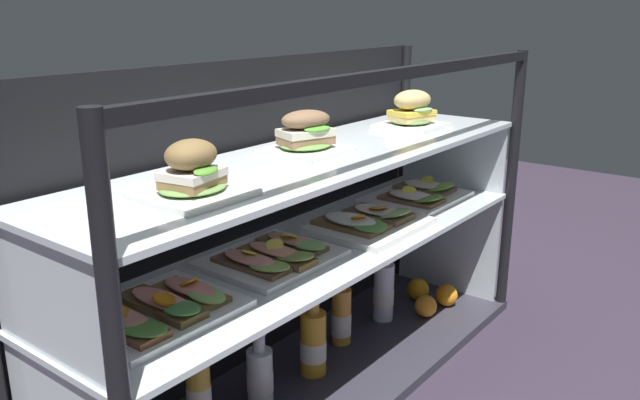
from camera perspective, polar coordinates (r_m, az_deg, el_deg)
The scene contains 22 objects.
ground_plane at distance 1.87m, azimuth 0.00°, elevation -16.26°, with size 6.00×6.00×0.02m, color #312837.
case_base_deck at distance 1.86m, azimuth 0.00°, elevation -15.60°, with size 1.55×0.45×0.03m, color #33313C.
case_frame at distance 1.73m, azimuth -3.38°, elevation -0.99°, with size 1.55×0.45×0.88m.
riser_lower_tier at distance 1.76m, azimuth 0.00°, elevation -10.03°, with size 1.48×0.38×0.37m.
shelf_lower_glass at distance 1.68m, azimuth 0.00°, elevation -4.13°, with size 1.50×0.39×0.01m, color silver.
riser_upper_tier at distance 1.64m, azimuth 0.00°, elevation -0.23°, with size 1.48×0.38×0.22m.
shelf_upper_glass at distance 1.61m, azimuth 0.00°, elevation 3.84°, with size 1.50×0.39×0.01m, color silver.
plated_roll_sandwich_near_right_corner at distance 1.25m, azimuth -11.21°, elevation 2.15°, with size 0.19×0.19×0.11m.
plated_roll_sandwich_mid_right at distance 1.62m, azimuth -1.25°, elevation 5.65°, with size 0.19×0.19×0.11m.
plated_roll_sandwich_center at distance 1.97m, azimuth 8.13°, elevation 7.60°, with size 0.18×0.18×0.12m.
open_sandwich_tray_near_left_corner at distance 1.33m, azimuth -14.03°, elevation -9.31°, with size 0.31×0.26×0.06m.
open_sandwich_tray_far_right at distance 1.56m, azimuth -4.07°, elevation -4.91°, with size 0.31×0.26×0.06m.
open_sandwich_tray_near_right_corner at distance 1.79m, azimuth 4.33°, elevation -1.93°, with size 0.31×0.25×0.06m.
open_sandwich_tray_center at distance 2.08m, azimuth 8.75°, elevation 0.50°, with size 0.31×0.26×0.06m.
juice_bottle_tucked_behind at distance 1.59m, azimuth -10.65°, elevation -16.65°, with size 0.06×0.06×0.26m.
juice_bottle_front_left_end at distance 1.71m, azimuth -5.33°, elevation -15.14°, with size 0.07×0.07×0.20m.
juice_bottle_back_center at distance 1.81m, azimuth -0.61°, elevation -12.50°, with size 0.07×0.07×0.23m.
juice_bottle_front_right_end at distance 1.97m, azimuth 1.89°, elevation -10.20°, with size 0.06×0.06×0.23m.
juice_bottle_back_left at distance 2.11m, azimuth 5.65°, elevation -7.96°, with size 0.07×0.07×0.25m.
orange_fruit_beside_bottles at distance 2.29m, azimuth 8.65°, elevation -7.79°, with size 0.08×0.08×0.08m, color orange.
orange_fruit_near_left_post at distance 2.17m, azimuth 9.32°, elevation -9.22°, with size 0.07×0.07×0.07m, color orange.
orange_fruit_rolled_forward at distance 2.26m, azimuth 11.12°, elevation -8.23°, with size 0.07×0.07×0.07m, color orange.
Camera 1 is at (-1.24, -0.96, 1.00)m, focal length 36.23 mm.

